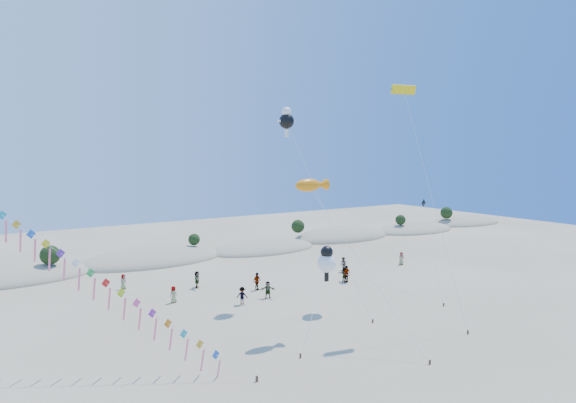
{
  "coord_description": "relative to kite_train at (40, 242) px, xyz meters",
  "views": [
    {
      "loc": [
        -18.0,
        -16.27,
        13.8
      ],
      "look_at": [
        1.26,
        14.0,
        10.3
      ],
      "focal_mm": 30.0,
      "sensor_mm": 36.0,
      "label": 1
    }
  ],
  "objects": [
    {
      "name": "dune_ridge",
      "position": [
        16.11,
        26.89,
        -8.08
      ],
      "size": [
        145.3,
        11.49,
        5.57
      ],
      "color": "tan",
      "rests_on": "ground"
    },
    {
      "name": "kite_train",
      "position": [
        0.0,
        0.0,
        0.0
      ],
      "size": [
        20.05,
        18.23,
        16.24
      ],
      "color": "#3F2D1E",
      "rests_on": "ground"
    },
    {
      "name": "fish_kite",
      "position": [
        18.94,
        -3.63,
        3.2
      ],
      "size": [
        3.98,
        10.72,
        11.94
      ],
      "color": "#3F2D1E",
      "rests_on": "ground"
    },
    {
      "name": "cartoon_kite_low",
      "position": [
        22.27,
        -1.23,
        -3.72
      ],
      "size": [
        8.44,
        7.99,
        5.82
      ],
      "color": "#3F2D1E",
      "rests_on": "ground"
    },
    {
      "name": "cartoon_kite_high",
      "position": [
        22.23,
        5.29,
        8.97
      ],
      "size": [
        2.43,
        11.92,
        18.4
      ],
      "color": "#3F2D1E",
      "rests_on": "ground"
    },
    {
      "name": "parafoil_kite",
      "position": [
        26.9,
        -5.6,
        10.59
      ],
      "size": [
        2.39,
        6.67,
        19.56
      ],
      "color": "#3F2D1E",
      "rests_on": "ground"
    },
    {
      "name": "dark_kite",
      "position": [
        35.38,
        -1.19,
        -2.11
      ],
      "size": [
        5.26,
        7.14,
        9.09
      ],
      "color": "#3F2D1E",
      "rests_on": "ground"
    },
    {
      "name": "beachgoers",
      "position": [
        22.47,
        7.77,
        -7.35
      ],
      "size": [
        33.22,
        12.03,
        1.86
      ],
      "color": "slate",
      "rests_on": "ground"
    }
  ]
}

